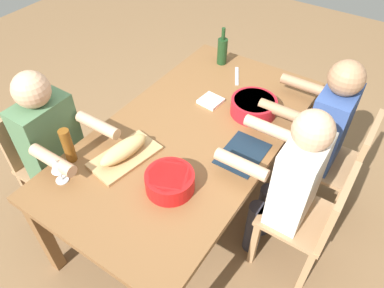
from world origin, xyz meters
TOP-DOWN VIEW (x-y plane):
  - ground_plane at (0.00, 0.00)m, footprint 8.00×8.00m
  - dining_table at (0.00, 0.00)m, footprint 1.93×1.03m
  - chair_far_left at (-0.53, 0.84)m, footprint 0.40×0.40m
  - diner_far_left at (-0.53, 0.65)m, footprint 0.41×0.53m
  - chair_near_right at (0.53, -0.84)m, footprint 0.40×0.40m
  - diner_near_right at (0.53, -0.65)m, footprint 0.41×0.53m
  - chair_far_center at (0.00, 0.84)m, footprint 0.40×0.40m
  - diner_far_center at (-0.00, 0.65)m, footprint 0.41×0.53m
  - serving_bowl_pasta at (0.44, 0.15)m, footprint 0.26×0.26m
  - serving_bowl_fruit at (-0.37, 0.23)m, footprint 0.30×0.30m
  - cutting_board at (0.40, -0.19)m, footprint 0.43×0.28m
  - bread_loaf at (0.40, -0.19)m, footprint 0.33×0.16m
  - wine_bottle at (-0.79, -0.25)m, footprint 0.08×0.08m
  - beer_bottle at (0.58, -0.44)m, footprint 0.06×0.06m
  - wine_glass at (0.72, -0.37)m, footprint 0.08×0.08m
  - placemat_far_center at (0.00, 0.36)m, footprint 0.32×0.23m
  - carving_knife at (-0.69, -0.06)m, footprint 0.21×0.13m
  - napkin_stack at (-0.31, -0.06)m, footprint 0.15×0.15m

SIDE VIEW (x-z plane):
  - ground_plane at x=0.00m, z-range 0.00..0.00m
  - chair_far_left at x=-0.53m, z-range 0.06..0.91m
  - chair_near_right at x=0.53m, z-range 0.06..0.91m
  - chair_far_center at x=0.00m, z-range 0.06..0.91m
  - dining_table at x=0.00m, z-range 0.30..1.04m
  - diner_far_left at x=-0.53m, z-range 0.10..1.30m
  - diner_near_right at x=0.53m, z-range 0.10..1.30m
  - diner_far_center at x=0.00m, z-range 0.10..1.30m
  - placemat_far_center at x=0.00m, z-range 0.74..0.75m
  - carving_knife at x=-0.69m, z-range 0.74..0.75m
  - cutting_board at x=0.40m, z-range 0.74..0.76m
  - napkin_stack at x=-0.31m, z-range 0.74..0.76m
  - serving_bowl_pasta at x=0.44m, z-range 0.75..0.85m
  - serving_bowl_fruit at x=-0.37m, z-range 0.75..0.85m
  - bread_loaf at x=0.40m, z-range 0.76..0.85m
  - wine_bottle at x=-0.79m, z-range 0.70..0.99m
  - beer_bottle at x=0.58m, z-range 0.74..0.96m
  - wine_glass at x=0.72m, z-range 0.77..0.94m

